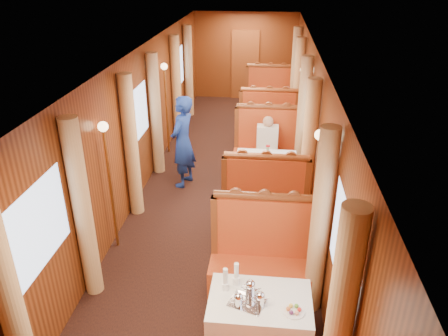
# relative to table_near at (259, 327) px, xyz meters

# --- Properties ---
(floor) EXTENTS (3.00, 12.00, 0.01)m
(floor) POSITION_rel_table_near_xyz_m (-0.75, 3.50, -0.38)
(floor) COLOR black
(floor) RESTS_ON ground
(ceiling) EXTENTS (3.00, 12.00, 0.01)m
(ceiling) POSITION_rel_table_near_xyz_m (-0.75, 3.50, 2.12)
(ceiling) COLOR silver
(ceiling) RESTS_ON wall_left
(wall_far) EXTENTS (3.00, 0.01, 2.50)m
(wall_far) POSITION_rel_table_near_xyz_m (-0.75, 9.50, 0.88)
(wall_far) COLOR brown
(wall_far) RESTS_ON floor
(wall_left) EXTENTS (0.01, 12.00, 2.50)m
(wall_left) POSITION_rel_table_near_xyz_m (-2.25, 3.50, 0.88)
(wall_left) COLOR brown
(wall_left) RESTS_ON floor
(wall_right) EXTENTS (0.01, 12.00, 2.50)m
(wall_right) POSITION_rel_table_near_xyz_m (0.75, 3.50, 0.88)
(wall_right) COLOR brown
(wall_right) RESTS_ON floor
(doorway_far) EXTENTS (0.80, 0.04, 2.00)m
(doorway_far) POSITION_rel_table_near_xyz_m (-0.75, 9.47, 0.62)
(doorway_far) COLOR brown
(doorway_far) RESTS_ON floor
(table_near) EXTENTS (1.05, 0.72, 0.75)m
(table_near) POSITION_rel_table_near_xyz_m (0.00, 0.00, 0.00)
(table_near) COLOR white
(table_near) RESTS_ON floor
(banquette_near_aft) EXTENTS (1.30, 0.55, 1.34)m
(banquette_near_aft) POSITION_rel_table_near_xyz_m (0.00, 1.01, 0.05)
(banquette_near_aft) COLOR #AE2313
(banquette_near_aft) RESTS_ON floor
(table_mid) EXTENTS (1.05, 0.72, 0.75)m
(table_mid) POSITION_rel_table_near_xyz_m (0.00, 3.50, 0.00)
(table_mid) COLOR white
(table_mid) RESTS_ON floor
(banquette_mid_fwd) EXTENTS (1.30, 0.55, 1.34)m
(banquette_mid_fwd) POSITION_rel_table_near_xyz_m (0.00, 2.49, 0.05)
(banquette_mid_fwd) COLOR #AE2313
(banquette_mid_fwd) RESTS_ON floor
(banquette_mid_aft) EXTENTS (1.30, 0.55, 1.34)m
(banquette_mid_aft) POSITION_rel_table_near_xyz_m (0.00, 4.51, 0.05)
(banquette_mid_aft) COLOR #AE2313
(banquette_mid_aft) RESTS_ON floor
(table_far) EXTENTS (1.05, 0.72, 0.75)m
(table_far) POSITION_rel_table_near_xyz_m (0.00, 7.00, 0.00)
(table_far) COLOR white
(table_far) RESTS_ON floor
(banquette_far_fwd) EXTENTS (1.30, 0.55, 1.34)m
(banquette_far_fwd) POSITION_rel_table_near_xyz_m (0.00, 5.99, 0.05)
(banquette_far_fwd) COLOR #AE2313
(banquette_far_fwd) RESTS_ON floor
(banquette_far_aft) EXTENTS (1.30, 0.55, 1.34)m
(banquette_far_aft) POSITION_rel_table_near_xyz_m (0.00, 8.01, 0.05)
(banquette_far_aft) COLOR #AE2313
(banquette_far_aft) RESTS_ON floor
(tea_tray) EXTENTS (0.41, 0.36, 0.01)m
(tea_tray) POSITION_rel_table_near_xyz_m (-0.13, -0.07, 0.38)
(tea_tray) COLOR silver
(tea_tray) RESTS_ON table_near
(teapot_left) EXTENTS (0.16, 0.12, 0.13)m
(teapot_left) POSITION_rel_table_near_xyz_m (-0.21, -0.13, 0.44)
(teapot_left) COLOR silver
(teapot_left) RESTS_ON tea_tray
(teapot_right) EXTENTS (0.17, 0.14, 0.13)m
(teapot_right) POSITION_rel_table_near_xyz_m (-0.00, -0.09, 0.44)
(teapot_right) COLOR silver
(teapot_right) RESTS_ON tea_tray
(teapot_back) EXTENTS (0.19, 0.16, 0.14)m
(teapot_back) POSITION_rel_table_near_xyz_m (-0.10, 0.05, 0.44)
(teapot_back) COLOR silver
(teapot_back) RESTS_ON tea_tray
(fruit_plate) EXTENTS (0.22, 0.22, 0.05)m
(fruit_plate) POSITION_rel_table_near_xyz_m (0.33, -0.14, 0.39)
(fruit_plate) COLOR white
(fruit_plate) RESTS_ON table_near
(cup_inboard) EXTENTS (0.08, 0.08, 0.26)m
(cup_inboard) POSITION_rel_table_near_xyz_m (-0.37, 0.11, 0.48)
(cup_inboard) COLOR white
(cup_inboard) RESTS_ON table_near
(cup_outboard) EXTENTS (0.08, 0.08, 0.26)m
(cup_outboard) POSITION_rel_table_near_xyz_m (-0.26, 0.21, 0.48)
(cup_outboard) COLOR white
(cup_outboard) RESTS_ON table_near
(rose_vase_mid) EXTENTS (0.06, 0.06, 0.36)m
(rose_vase_mid) POSITION_rel_table_near_xyz_m (0.02, 3.46, 0.55)
(rose_vase_mid) COLOR silver
(rose_vase_mid) RESTS_ON table_mid
(rose_vase_far) EXTENTS (0.06, 0.06, 0.36)m
(rose_vase_far) POSITION_rel_table_near_xyz_m (-0.01, 7.00, 0.55)
(rose_vase_far) COLOR silver
(rose_vase_far) RESTS_ON table_far
(window_left_near) EXTENTS (0.01, 1.20, 0.90)m
(window_left_near) POSITION_rel_table_near_xyz_m (-2.24, 0.00, 1.07)
(window_left_near) COLOR #97ADCD
(window_left_near) RESTS_ON wall_left
(curtain_left_near_a) EXTENTS (0.22, 0.22, 2.35)m
(curtain_left_near_a) POSITION_rel_table_near_xyz_m (-2.13, -0.78, 0.80)
(curtain_left_near_a) COLOR tan
(curtain_left_near_a) RESTS_ON floor
(curtain_left_near_b) EXTENTS (0.22, 0.22, 2.35)m
(curtain_left_near_b) POSITION_rel_table_near_xyz_m (-2.13, 0.78, 0.80)
(curtain_left_near_b) COLOR tan
(curtain_left_near_b) RESTS_ON floor
(window_right_near) EXTENTS (0.01, 1.20, 0.90)m
(window_right_near) POSITION_rel_table_near_xyz_m (0.74, 0.00, 1.07)
(window_right_near) COLOR #97ADCD
(window_right_near) RESTS_ON wall_right
(curtain_right_near_a) EXTENTS (0.22, 0.22, 2.35)m
(curtain_right_near_a) POSITION_rel_table_near_xyz_m (0.63, -0.78, 0.80)
(curtain_right_near_a) COLOR tan
(curtain_right_near_a) RESTS_ON floor
(curtain_right_near_b) EXTENTS (0.22, 0.22, 2.35)m
(curtain_right_near_b) POSITION_rel_table_near_xyz_m (0.63, 0.78, 0.80)
(curtain_right_near_b) COLOR tan
(curtain_right_near_b) RESTS_ON floor
(window_left_mid) EXTENTS (0.01, 1.20, 0.90)m
(window_left_mid) POSITION_rel_table_near_xyz_m (-2.24, 3.50, 1.07)
(window_left_mid) COLOR #97ADCD
(window_left_mid) RESTS_ON wall_left
(curtain_left_mid_a) EXTENTS (0.22, 0.22, 2.35)m
(curtain_left_mid_a) POSITION_rel_table_near_xyz_m (-2.13, 2.72, 0.80)
(curtain_left_mid_a) COLOR tan
(curtain_left_mid_a) RESTS_ON floor
(curtain_left_mid_b) EXTENTS (0.22, 0.22, 2.35)m
(curtain_left_mid_b) POSITION_rel_table_near_xyz_m (-2.13, 4.28, 0.80)
(curtain_left_mid_b) COLOR tan
(curtain_left_mid_b) RESTS_ON floor
(window_right_mid) EXTENTS (0.01, 1.20, 0.90)m
(window_right_mid) POSITION_rel_table_near_xyz_m (0.74, 3.50, 1.07)
(window_right_mid) COLOR #97ADCD
(window_right_mid) RESTS_ON wall_right
(curtain_right_mid_a) EXTENTS (0.22, 0.22, 2.35)m
(curtain_right_mid_a) POSITION_rel_table_near_xyz_m (0.63, 2.72, 0.80)
(curtain_right_mid_a) COLOR tan
(curtain_right_mid_a) RESTS_ON floor
(curtain_right_mid_b) EXTENTS (0.22, 0.22, 2.35)m
(curtain_right_mid_b) POSITION_rel_table_near_xyz_m (0.63, 4.28, 0.80)
(curtain_right_mid_b) COLOR tan
(curtain_right_mid_b) RESTS_ON floor
(window_left_far) EXTENTS (0.01, 1.20, 0.90)m
(window_left_far) POSITION_rel_table_near_xyz_m (-2.24, 7.00, 1.07)
(window_left_far) COLOR #97ADCD
(window_left_far) RESTS_ON wall_left
(curtain_left_far_a) EXTENTS (0.22, 0.22, 2.35)m
(curtain_left_far_a) POSITION_rel_table_near_xyz_m (-2.13, 6.22, 0.80)
(curtain_left_far_a) COLOR tan
(curtain_left_far_a) RESTS_ON floor
(curtain_left_far_b) EXTENTS (0.22, 0.22, 2.35)m
(curtain_left_far_b) POSITION_rel_table_near_xyz_m (-2.13, 7.78, 0.80)
(curtain_left_far_b) COLOR tan
(curtain_left_far_b) RESTS_ON floor
(window_right_far) EXTENTS (0.01, 1.20, 0.90)m
(window_right_far) POSITION_rel_table_near_xyz_m (0.74, 7.00, 1.07)
(window_right_far) COLOR #97ADCD
(window_right_far) RESTS_ON wall_right
(curtain_right_far_a) EXTENTS (0.22, 0.22, 2.35)m
(curtain_right_far_a) POSITION_rel_table_near_xyz_m (0.63, 6.22, 0.80)
(curtain_right_far_a) COLOR tan
(curtain_right_far_a) RESTS_ON floor
(curtain_right_far_b) EXTENTS (0.22, 0.22, 2.35)m
(curtain_right_far_b) POSITION_rel_table_near_xyz_m (0.63, 7.78, 0.80)
(curtain_right_far_b) COLOR tan
(curtain_right_far_b) RESTS_ON floor
(sconce_left_fore) EXTENTS (0.14, 0.14, 1.95)m
(sconce_left_fore) POSITION_rel_table_near_xyz_m (-2.15, 1.75, 1.01)
(sconce_left_fore) COLOR #BF8C3F
(sconce_left_fore) RESTS_ON floor
(sconce_right_fore) EXTENTS (0.14, 0.14, 1.95)m
(sconce_right_fore) POSITION_rel_table_near_xyz_m (0.65, 1.75, 1.01)
(sconce_right_fore) COLOR #BF8C3F
(sconce_right_fore) RESTS_ON floor
(sconce_left_aft) EXTENTS (0.14, 0.14, 1.95)m
(sconce_left_aft) POSITION_rel_table_near_xyz_m (-2.15, 5.25, 1.01)
(sconce_left_aft) COLOR #BF8C3F
(sconce_left_aft) RESTS_ON floor
(sconce_right_aft) EXTENTS (0.14, 0.14, 1.95)m
(sconce_right_aft) POSITION_rel_table_near_xyz_m (0.65, 5.25, 1.01)
(sconce_right_aft) COLOR #BF8C3F
(sconce_right_aft) RESTS_ON floor
(steward) EXTENTS (0.56, 0.71, 1.72)m
(steward) POSITION_rel_table_near_xyz_m (-1.52, 3.78, 0.48)
(steward) COLOR navy
(steward) RESTS_ON floor
(passenger) EXTENTS (0.40, 0.44, 0.76)m
(passenger) POSITION_rel_table_near_xyz_m (-0.00, 4.30, 0.37)
(passenger) COLOR beige
(passenger) RESTS_ON banquette_mid_aft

